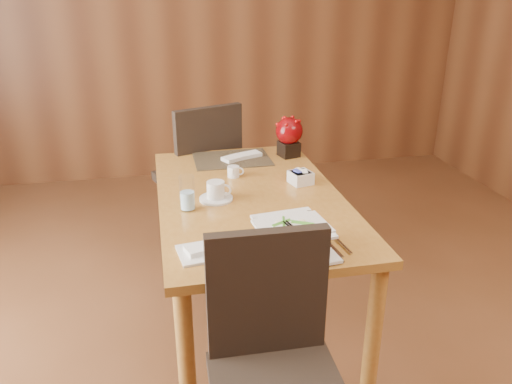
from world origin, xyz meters
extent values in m
cube|color=brown|center=(0.00, 3.00, 1.40)|extent=(5.00, 0.02, 2.80)
cube|color=#A46F2D|center=(0.00, 0.60, 0.73)|extent=(0.90, 1.50, 0.04)
cylinder|color=#A46F2D|center=(-0.39, -0.09, 0.35)|extent=(0.07, 0.07, 0.71)
cylinder|color=#A46F2D|center=(-0.39, 1.29, 0.35)|extent=(0.07, 0.07, 0.71)
cylinder|color=#A46F2D|center=(0.39, -0.09, 0.35)|extent=(0.07, 0.07, 0.71)
cylinder|color=#A46F2D|center=(0.39, 1.29, 0.35)|extent=(0.07, 0.07, 0.71)
cube|color=black|center=(0.00, 0.05, 0.75)|extent=(0.45, 0.33, 0.01)
cube|color=black|center=(0.00, 1.15, 0.75)|extent=(0.45, 0.33, 0.01)
cube|color=silver|center=(0.05, 0.00, 0.76)|extent=(0.33, 0.33, 0.01)
cube|color=silver|center=(0.05, 0.00, 0.81)|extent=(0.23, 0.23, 0.10)
cylinder|color=#C4BC69|center=(0.05, 0.00, 0.82)|extent=(0.19, 0.19, 0.08)
cylinder|color=silver|center=(-0.17, 0.58, 0.76)|extent=(0.16, 0.16, 0.01)
cylinder|color=silver|center=(-0.17, 0.58, 0.80)|extent=(0.11, 0.11, 0.08)
cylinder|color=black|center=(-0.17, 0.58, 0.84)|extent=(0.08, 0.08, 0.01)
cylinder|color=white|center=(-0.32, 0.49, 0.83)|extent=(0.10, 0.10, 0.17)
cube|color=silver|center=(0.29, 0.70, 0.78)|extent=(0.13, 0.13, 0.06)
cube|color=black|center=(0.35, 1.15, 0.80)|extent=(0.13, 0.13, 0.09)
sphere|color=#730407|center=(0.35, 1.15, 0.91)|extent=(0.16, 0.16, 0.16)
cube|color=silver|center=(-0.30, 0.06, 0.76)|extent=(0.19, 0.19, 0.01)
cube|color=black|center=(-0.10, -0.21, 0.72)|extent=(0.43, 0.06, 0.49)
cube|color=black|center=(-0.18, 1.58, 0.48)|extent=(0.61, 0.61, 0.06)
cube|color=black|center=(-0.11, 1.37, 0.76)|extent=(0.44, 0.20, 0.52)
cylinder|color=black|center=(-0.07, 1.83, 0.22)|extent=(0.04, 0.04, 0.44)
cylinder|color=black|center=(0.07, 1.46, 0.22)|extent=(0.04, 0.04, 0.44)
cylinder|color=black|center=(-0.44, 1.69, 0.22)|extent=(0.04, 0.04, 0.44)
cylinder|color=black|center=(-0.30, 1.32, 0.22)|extent=(0.04, 0.04, 0.44)
camera|label=1|loc=(-0.44, -1.65, 1.73)|focal=35.00mm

